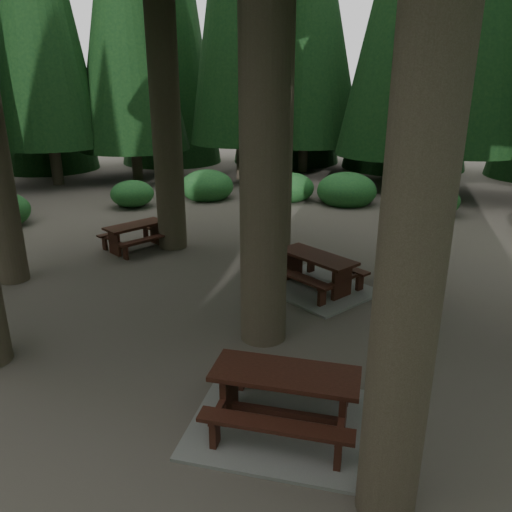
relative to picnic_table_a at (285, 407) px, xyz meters
The scene contains 5 objects.
ground 3.01m from the picnic_table_a, 141.88° to the left, with size 80.00×80.00×0.00m, color #4C453D.
picnic_table_a is the anchor object (origin of this frame).
picnic_table_b 8.63m from the picnic_table_a, 147.68° to the left, with size 1.74×1.98×0.74m.
picnic_table_c 4.94m from the picnic_table_a, 109.90° to the left, with size 2.93×2.66×0.82m.
shrub_ring 3.08m from the picnic_table_a, 122.43° to the left, with size 23.86×24.64×1.49m.
Camera 1 is at (5.04, -7.01, 4.58)m, focal length 35.00 mm.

